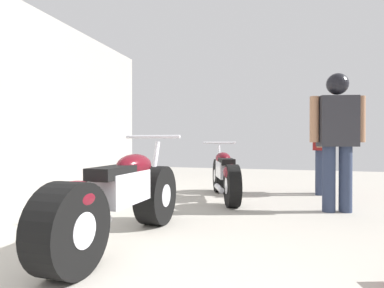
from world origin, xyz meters
name	(u,v)px	position (x,y,z in m)	size (l,w,h in m)	color
ground_plane	(221,222)	(0.00, 3.02, 0.00)	(14.48, 14.48, 0.00)	#A8A399
garage_partition_left	(20,105)	(-2.78, 3.02, 1.41)	(0.08, 6.64, 2.83)	#A3A099
motorcycle_maroon_cruiser	(120,200)	(-0.70, 1.96, 0.40)	(0.62, 2.11, 0.98)	black
motorcycle_black_naked	(225,175)	(-0.21, 4.48, 0.39)	(0.86, 1.89, 0.91)	black
mechanic_in_blue	(337,129)	(1.35, 3.95, 1.08)	(0.71, 0.35, 1.80)	#2D3851
mechanic_with_helmet	(320,138)	(1.28, 5.39, 0.97)	(0.27, 0.64, 1.62)	#2D3851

